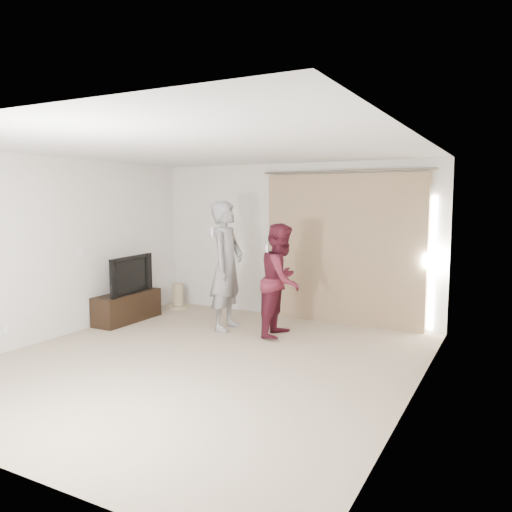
# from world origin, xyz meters

# --- Properties ---
(floor) EXTENTS (5.50, 5.50, 0.00)m
(floor) POSITION_xyz_m (0.00, 0.00, 0.00)
(floor) COLOR tan
(floor) RESTS_ON ground
(wall_back) EXTENTS (5.00, 0.04, 2.60)m
(wall_back) POSITION_xyz_m (0.00, 2.75, 1.30)
(wall_back) COLOR silver
(wall_back) RESTS_ON ground
(wall_left) EXTENTS (0.04, 5.50, 2.60)m
(wall_left) POSITION_xyz_m (-2.50, -0.00, 1.30)
(wall_left) COLOR silver
(wall_left) RESTS_ON ground
(ceiling) EXTENTS (5.00, 5.50, 0.01)m
(ceiling) POSITION_xyz_m (0.00, 0.00, 2.60)
(ceiling) COLOR silver
(ceiling) RESTS_ON wall_back
(curtain) EXTENTS (2.80, 0.11, 2.46)m
(curtain) POSITION_xyz_m (0.91, 2.68, 1.20)
(curtain) COLOR #9E8361
(curtain) RESTS_ON ground
(tv_console) EXTENTS (0.42, 1.23, 0.47)m
(tv_console) POSITION_xyz_m (-2.27, 1.15, 0.24)
(tv_console) COLOR black
(tv_console) RESTS_ON ground
(tv) EXTENTS (0.25, 1.08, 0.62)m
(tv) POSITION_xyz_m (-2.27, 1.15, 0.78)
(tv) COLOR black
(tv) RESTS_ON tv_console
(scratching_post) EXTENTS (0.36, 0.36, 0.47)m
(scratching_post) POSITION_xyz_m (-2.10, 2.31, 0.19)
(scratching_post) COLOR tan
(scratching_post) RESTS_ON ground
(person_man) EXTENTS (0.55, 0.77, 1.97)m
(person_man) POSITION_xyz_m (-0.56, 1.50, 0.99)
(person_man) COLOR gray
(person_man) RESTS_ON ground
(person_woman) EXTENTS (0.69, 0.85, 1.65)m
(person_woman) POSITION_xyz_m (0.34, 1.56, 0.83)
(person_woman) COLOR #4E1623
(person_woman) RESTS_ON ground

